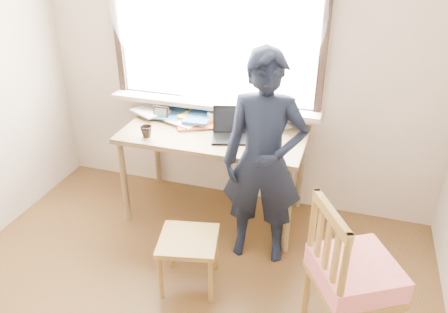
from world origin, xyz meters
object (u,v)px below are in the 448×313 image
(mug_white, at_px, (214,117))
(person, at_px, (264,162))
(desk, at_px, (214,141))
(work_chair, at_px, (188,246))
(laptop, at_px, (233,130))
(side_chair, at_px, (352,274))
(mug_dark, at_px, (146,132))

(mug_white, distance_m, person, 0.81)
(desk, xyz_separation_m, work_chair, (0.10, -0.88, -0.38))
(laptop, relative_size, side_chair, 0.39)
(work_chair, distance_m, person, 0.79)
(mug_white, bearing_deg, person, -45.64)
(desk, relative_size, mug_dark, 15.34)
(work_chair, bearing_deg, side_chair, -8.30)
(desk, distance_m, mug_white, 0.24)
(mug_dark, bearing_deg, work_chair, -47.19)
(mug_white, xyz_separation_m, person, (0.57, -0.58, -0.04))
(desk, xyz_separation_m, person, (0.50, -0.38, 0.09))
(mug_white, height_order, work_chair, mug_white)
(side_chair, height_order, person, person)
(desk, xyz_separation_m, laptop, (0.18, -0.03, 0.14))
(work_chair, distance_m, side_chair, 1.11)
(mug_dark, bearing_deg, side_chair, -25.38)
(mug_dark, distance_m, person, 1.00)
(mug_white, distance_m, work_chair, 1.20)
(desk, distance_m, side_chair, 1.59)
(side_chair, xyz_separation_m, person, (-0.68, 0.65, 0.28))
(work_chair, height_order, side_chair, side_chair)
(desk, bearing_deg, side_chair, -41.14)
(laptop, relative_size, mug_dark, 3.99)
(laptop, bearing_deg, mug_white, 136.21)
(side_chair, bearing_deg, work_chair, 171.70)
(work_chair, bearing_deg, mug_white, 98.89)
(mug_white, bearing_deg, work_chair, -81.11)
(desk, distance_m, work_chair, 0.96)
(laptop, height_order, side_chair, laptop)
(person, bearing_deg, side_chair, -49.99)
(mug_white, relative_size, work_chair, 0.26)
(laptop, bearing_deg, person, -46.93)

